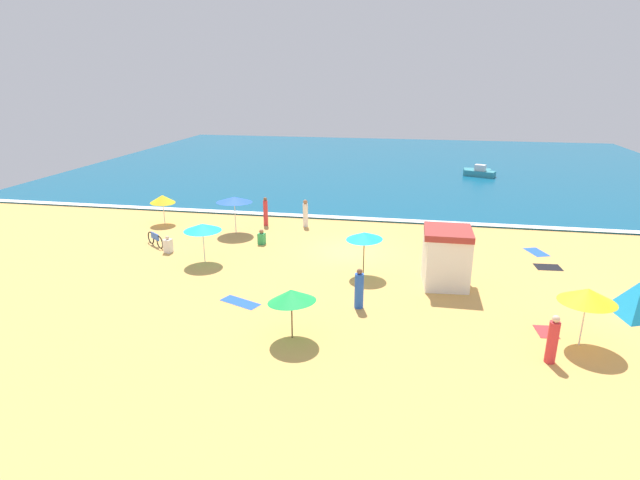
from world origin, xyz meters
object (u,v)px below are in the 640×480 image
at_px(beach_umbrella_1, 291,296).
at_px(beachgoer_2, 262,238).
at_px(small_boat_0, 477,172).
at_px(beachgoer_0, 305,214).
at_px(beachgoer_5, 359,290).
at_px(parked_bicycle, 155,239).
at_px(beach_umbrella_4, 163,199).
at_px(beachgoer_3, 266,212).
at_px(lifeguard_cabana, 446,257).
at_px(small_boat_1, 480,172).
at_px(beachgoer_1, 168,245).
at_px(beach_umbrella_3, 234,200).
at_px(beachgoer_4, 553,340).
at_px(beach_umbrella_2, 202,227).
at_px(beach_umbrella_5, 588,295).
at_px(beach_umbrella_0, 364,236).

bearing_deg(beach_umbrella_1, beachgoer_2, 112.61).
relative_size(beach_umbrella_1, small_boat_0, 1.00).
xyz_separation_m(beachgoer_0, beachgoer_5, (4.55, -10.85, -0.05)).
bearing_deg(parked_bicycle, small_boat_0, 50.95).
relative_size(beach_umbrella_4, beachgoer_3, 1.20).
xyz_separation_m(beach_umbrella_4, beachgoer_0, (8.99, 1.00, -0.78)).
bearing_deg(beach_umbrella_4, beach_umbrella_1, -48.13).
distance_m(beachgoer_3, small_boat_0, 24.60).
xyz_separation_m(lifeguard_cabana, small_boat_1, (4.47, 26.25, -0.87)).
distance_m(beachgoer_1, small_boat_0, 31.50).
xyz_separation_m(lifeguard_cabana, beach_umbrella_3, (-11.94, 5.76, 0.72)).
xyz_separation_m(beachgoer_5, small_boat_0, (7.88, 30.19, -0.43)).
height_order(beachgoer_5, small_boat_1, beachgoer_5).
height_order(beach_umbrella_3, beachgoer_4, beach_umbrella_3).
height_order(beach_umbrella_3, small_boat_0, beach_umbrella_3).
relative_size(beach_umbrella_2, beach_umbrella_3, 1.12).
xyz_separation_m(beach_umbrella_3, beachgoer_3, (1.33, 1.85, -1.17)).
relative_size(beachgoer_2, beachgoer_5, 0.51).
xyz_separation_m(parked_bicycle, beachgoer_4, (18.65, -8.63, 0.42)).
relative_size(beachgoer_1, beachgoer_4, 0.54).
relative_size(beach_umbrella_4, parked_bicycle, 1.47).
bearing_deg(beachgoer_3, beachgoer_4, -44.71).
relative_size(beachgoer_5, small_boat_0, 0.69).
height_order(beachgoer_4, small_boat_1, beachgoer_4).
height_order(beach_umbrella_2, beachgoer_5, beach_umbrella_2).
bearing_deg(beach_umbrella_1, beach_umbrella_4, 131.87).
bearing_deg(beach_umbrella_3, beachgoer_5, -46.40).
height_order(beach_umbrella_1, small_boat_1, beach_umbrella_1).
bearing_deg(lifeguard_cabana, beachgoer_0, 136.06).
relative_size(beach_umbrella_5, beachgoer_5, 1.57).
distance_m(beachgoer_1, beachgoer_4, 19.09).
distance_m(beach_umbrella_2, beachgoer_2, 4.13).
bearing_deg(beachgoer_1, beachgoer_2, 26.33).
height_order(parked_bicycle, small_boat_1, small_boat_1).
xyz_separation_m(beach_umbrella_4, beachgoer_1, (2.76, -5.03, -1.22)).
xyz_separation_m(beach_umbrella_1, beachgoer_0, (-2.45, 13.77, -0.83)).
height_order(beach_umbrella_4, small_boat_1, beach_umbrella_4).
distance_m(lifeguard_cabana, beachgoer_2, 10.63).
xyz_separation_m(beach_umbrella_0, beach_umbrella_1, (-1.92, -6.50, -0.27)).
relative_size(beach_umbrella_0, beach_umbrella_3, 1.06).
bearing_deg(beachgoer_0, lifeguard_cabana, -43.94).
relative_size(beach_umbrella_0, parked_bicycle, 1.63).
bearing_deg(small_boat_1, beachgoer_3, -128.98).
height_order(beach_umbrella_1, beachgoer_3, beach_umbrella_1).
bearing_deg(beachgoer_3, beachgoer_2, -77.26).
distance_m(beach_umbrella_5, beachgoer_4, 2.18).
bearing_deg(beach_umbrella_3, beachgoer_3, 54.38).
xyz_separation_m(beach_umbrella_1, beach_umbrella_2, (-6.16, 6.68, 0.19)).
relative_size(beach_umbrella_2, small_boat_1, 0.88).
bearing_deg(beach_umbrella_4, beachgoer_0, 6.36).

